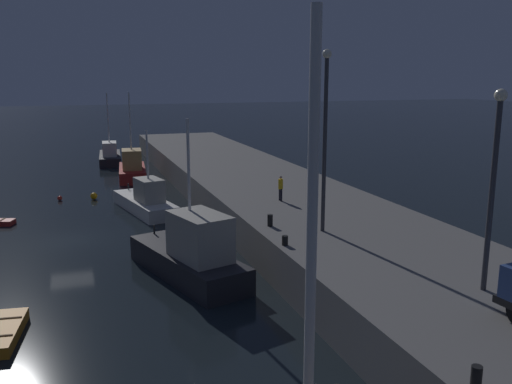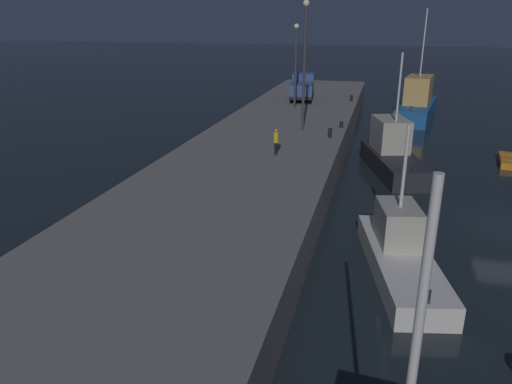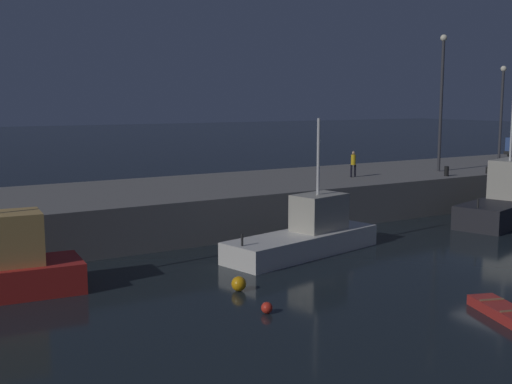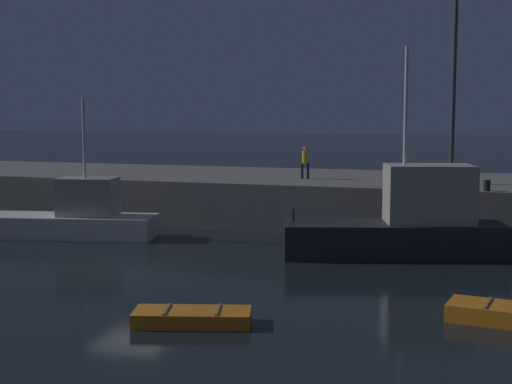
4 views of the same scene
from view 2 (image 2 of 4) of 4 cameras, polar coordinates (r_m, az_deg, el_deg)
The scene contains 13 objects.
ground_plane at distance 27.63m, azimuth 27.29°, elevation -3.79°, with size 320.00×320.00×0.00m, color black.
pier_quay at distance 27.45m, azimuth -1.89°, elevation 0.83°, with size 78.07×9.89×2.19m.
fishing_boat_blue at distance 34.53m, azimuth 15.60°, elevation 4.36°, with size 8.60×4.80×7.84m.
fishing_boat_white at distance 53.40m, azimuth 18.22°, elevation 9.77°, with size 11.09×4.70×10.66m.
fishing_boat_orange at distance 21.17m, azimuth 16.42°, elevation -6.79°, with size 8.28×3.91×6.04m.
dinghy_orange_near at distance 39.61m, azimuth 27.41°, elevation 3.25°, with size 3.67×1.78×0.49m.
lamp_post_west at distance 35.19m, azimuth 5.67°, elevation 15.29°, with size 0.44×0.44×8.84m.
lamp_post_east at distance 44.36m, azimuth 4.64°, elevation 15.14°, with size 0.44×0.44×7.20m.
utility_truck at distance 49.19m, azimuth 5.40°, elevation 12.01°, with size 5.55×2.66×2.44m.
dockworker at distance 29.18m, azimuth 2.33°, elevation 6.05°, with size 0.42×0.30×1.58m.
bollard_west at distance 33.99m, azimuth 8.60°, elevation 6.81°, with size 0.28×0.28×0.61m, color black.
bollard_central at distance 49.37m, azimuth 11.03°, elevation 10.68°, with size 0.28×0.28×0.57m, color black.
bollard_east at distance 37.14m, azimuth 9.90°, elevation 7.72°, with size 0.28×0.28×0.45m, color black.
Camera 2 is at (-24.88, 6.60, 10.04)m, focal length 34.39 mm.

